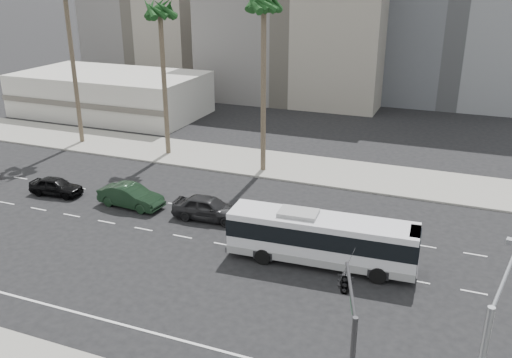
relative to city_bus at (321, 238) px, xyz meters
The scene contains 12 objects.
ground 3.74m from the city_bus, behind, with size 700.00×700.00×0.00m, color black.
sidewalk_north 15.91m from the city_bus, 102.21° to the left, with size 120.00×7.00×0.15m, color gray.
commercial_low 42.27m from the city_bus, 142.10° to the left, with size 22.00×12.16×5.00m.
midrise_beige_west 48.08m from the city_bus, 108.84° to the left, with size 24.00×18.00×18.00m, color slate.
midrise_beige_far 65.12m from the city_bus, 129.61° to the left, with size 18.00×16.00×15.00m, color slate.
city_bus is the anchor object (origin of this frame).
car_a 9.53m from the city_bus, 161.04° to the left, with size 5.04×2.03×1.72m, color black.
car_b 15.55m from the city_bus, 169.15° to the left, with size 5.04×1.76×1.66m, color black.
car_c 22.15m from the city_bus, behind, with size 4.21×1.69×1.43m, color black.
traffic_signal 12.18m from the city_bus, 71.21° to the right, with size 3.02×4.15×6.50m.
palm_near 20.28m from the city_bus, 123.02° to the left, with size 4.49×4.49×15.15m.
palm_mid 26.52m from the city_bus, 142.20° to the left, with size 4.63×4.63×14.33m.
Camera 1 is at (10.23, -27.83, 16.30)m, focal length 37.92 mm.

